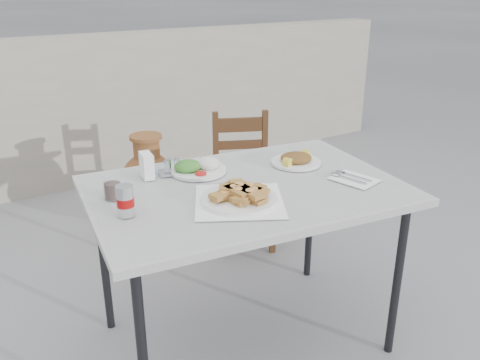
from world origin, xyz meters
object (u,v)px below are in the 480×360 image
cafe_table (246,198)px  condiment_caddy (170,169)px  pide_plate (239,194)px  cola_glass (112,187)px  napkin_holder (147,165)px  salad_rice_plate (198,167)px  soda_can (125,201)px  salad_chopped_plate (296,159)px  chair (243,178)px  terracotta_urn (149,189)px

cafe_table → condiment_caddy: (-0.21, 0.30, 0.08)m
cafe_table → pide_plate: 0.18m
cola_glass → napkin_holder: (0.20, 0.14, 0.01)m
salad_rice_plate → cola_glass: (-0.42, -0.08, 0.02)m
soda_can → salad_chopped_plate: bearing=7.3°
condiment_caddy → chair: size_ratio=0.14×
salad_rice_plate → salad_chopped_plate: salad_rice_plate is taller
napkin_holder → condiment_caddy: napkin_holder is taller
cola_glass → soda_can: bearing=-93.4°
salad_chopped_plate → terracotta_urn: bearing=105.2°
salad_chopped_plate → cola_glass: cola_glass is taller
salad_rice_plate → napkin_holder: size_ratio=2.28×
cafe_table → terracotta_urn: cafe_table is taller
pide_plate → cola_glass: size_ratio=4.43×
cafe_table → chair: (0.52, 0.85, -0.31)m
cafe_table → cola_glass: 0.56m
cafe_table → pide_plate: pide_plate is taller
soda_can → terracotta_urn: size_ratio=0.17×
salad_rice_plate → terracotta_urn: size_ratio=0.37×
cola_glass → condiment_caddy: cola_glass is taller
napkin_holder → terracotta_urn: size_ratio=0.16×
cola_glass → terracotta_urn: 1.32m
pide_plate → salad_rice_plate: 0.38m
condiment_caddy → napkin_holder: bearing=172.5°
cola_glass → terracotta_urn: size_ratio=0.15×
cafe_table → pide_plate: size_ratio=3.02×
salad_rice_plate → salad_chopped_plate: size_ratio=1.08×
cafe_table → pide_plate: (-0.11, -0.12, 0.09)m
salad_chopped_plate → napkin_holder: bearing=163.1°
terracotta_urn → salad_chopped_plate: bearing=-74.8°
pide_plate → salad_rice_plate: pide_plate is taller
salad_chopped_plate → terracotta_urn: salad_chopped_plate is taller
pide_plate → condiment_caddy: size_ratio=3.96×
pide_plate → salad_chopped_plate: bearing=26.5°
soda_can → cola_glass: bearing=86.6°
salad_chopped_plate → condiment_caddy: (-0.56, 0.19, 0.00)m
condiment_caddy → pide_plate: bearing=-76.1°
pide_plate → chair: 1.22m
napkin_holder → pide_plate: bearing=-56.4°
pide_plate → soda_can: soda_can is taller
soda_can → cola_glass: (0.01, 0.18, -0.01)m
soda_can → condiment_caddy: bearing=43.5°
cola_glass → pide_plate: bearing=-35.7°
salad_chopped_plate → napkin_holder: (-0.67, 0.20, 0.04)m
cafe_table → terracotta_urn: 1.32m
napkin_holder → chair: napkin_holder is taller
condiment_caddy → cola_glass: bearing=-158.2°
condiment_caddy → terracotta_urn: 1.10m
salad_chopped_plate → cola_glass: size_ratio=2.23×
cafe_table → chair: size_ratio=1.68×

